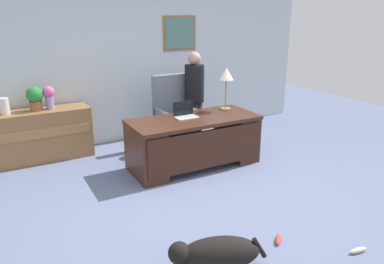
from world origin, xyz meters
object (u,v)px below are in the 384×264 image
(desk, at_px, (195,140))
(armchair, at_px, (174,117))
(vase_with_flowers, at_px, (49,96))
(dog_toy_bone, at_px, (278,239))
(person_standing, at_px, (194,99))
(dog_lying, at_px, (216,253))
(credenza, at_px, (41,135))
(potted_plant, at_px, (35,97))
(vase_empty, at_px, (4,106))
(desk_lamp, at_px, (226,77))
(dog_toy_plush, at_px, (358,250))
(laptop, at_px, (185,113))

(desk, distance_m, armchair, 0.89)
(vase_with_flowers, distance_m, dog_toy_bone, 3.89)
(person_standing, relative_size, dog_lying, 1.84)
(credenza, bearing_deg, potted_plant, 175.45)
(vase_empty, bearing_deg, desk, -30.26)
(vase_empty, xyz_separation_m, potted_plant, (0.42, 0.00, 0.08))
(armchair, xyz_separation_m, dog_toy_bone, (-0.29, -2.94, -0.50))
(person_standing, bearing_deg, desk_lamp, -71.29)
(person_standing, height_order, desk_lamp, person_standing)
(vase_with_flowers, bearing_deg, dog_toy_bone, -65.75)
(desk_lamp, xyz_separation_m, dog_toy_plush, (-0.31, -2.78, -1.22))
(laptop, xyz_separation_m, vase_with_flowers, (-1.65, 1.25, 0.19))
(person_standing, distance_m, desk_lamp, 0.79)
(laptop, bearing_deg, person_standing, 52.21)
(desk, distance_m, laptop, 0.42)
(person_standing, distance_m, vase_empty, 2.86)
(vase_empty, bearing_deg, vase_with_flowers, -0.00)
(credenza, xyz_separation_m, person_standing, (2.37, -0.55, 0.41))
(potted_plant, relative_size, dog_toy_bone, 1.84)
(dog_lying, relative_size, vase_empty, 3.65)
(dog_lying, distance_m, vase_empty, 3.82)
(desk, xyz_separation_m, armchair, (0.10, 0.88, 0.12))
(armchair, xyz_separation_m, vase_with_flowers, (-1.84, 0.50, 0.46))
(laptop, height_order, vase_empty, vase_empty)
(credenza, height_order, armchair, armchair)
(desk_lamp, distance_m, dog_toy_bone, 2.71)
(person_standing, distance_m, vase_with_flowers, 2.27)
(laptop, bearing_deg, armchair, 75.51)
(desk, height_order, person_standing, person_standing)
(vase_with_flowers, xyz_separation_m, vase_empty, (-0.62, 0.00, -0.09))
(desk_lamp, bearing_deg, laptop, -173.46)
(credenza, height_order, dog_toy_bone, credenza)
(credenza, relative_size, laptop, 4.59)
(credenza, xyz_separation_m, vase_empty, (-0.44, 0.00, 0.51))
(potted_plant, bearing_deg, armchair, -13.73)
(credenza, height_order, person_standing, person_standing)
(vase_with_flowers, bearing_deg, vase_empty, 180.00)
(armchair, bearing_deg, vase_with_flowers, 164.86)
(dog_lying, bearing_deg, dog_toy_bone, 3.10)
(vase_empty, relative_size, potted_plant, 0.65)
(desk, relative_size, vase_empty, 8.02)
(desk, distance_m, desk_lamp, 1.09)
(credenza, height_order, vase_with_flowers, vase_with_flowers)
(vase_with_flowers, height_order, dog_toy_plush, vase_with_flowers)
(armchair, bearing_deg, desk, -96.51)
(dog_lying, distance_m, dog_toy_plush, 1.40)
(vase_with_flowers, relative_size, vase_empty, 1.49)
(desk, xyz_separation_m, vase_empty, (-2.36, 1.38, 0.49))
(dog_lying, relative_size, dog_toy_plush, 4.36)
(potted_plant, height_order, dog_toy_plush, potted_plant)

